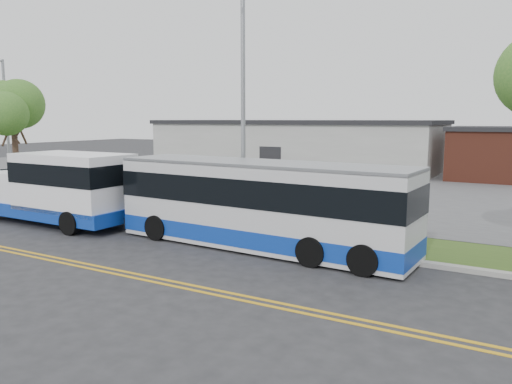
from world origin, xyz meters
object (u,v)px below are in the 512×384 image
Objects in this scene: streetlight_far at (5,119)px; shuttle_bus at (61,186)px; streetlight_near at (242,99)px; parked_car_a at (133,172)px; parked_car_b at (104,173)px; tree_west at (12,107)px; transit_bus at (260,204)px; pedestrian at (85,191)px.

streetlight_far is 13.38m from shuttle_bus.
streetlight_near reaches higher than parked_car_a.
streetlight_far is 6.96m from parked_car_b.
tree_west is 8.70m from parked_car_a.
transit_bus is at bearing -12.92° from streetlight_far.
shuttle_bus is 3.03m from pedestrian.
transit_bus is (20.99, -4.81, -2.96)m from streetlight_far.
streetlight_near is 19.20m from streetlight_far.
tree_west reaches higher than shuttle_bus.
pedestrian is 0.42× the size of parked_car_b.
pedestrian is 9.51m from parked_car_a.
parked_car_b is at bearing 96.45° from tree_west.
tree_west is 3.85× the size of pedestrian.
parked_car_a is (-15.36, 10.03, -0.61)m from transit_bus.
tree_west is 1.40× the size of parked_car_a.
streetlight_near is 1.19× the size of shuttle_bus.
streetlight_near is 5.29× the size of pedestrian.
pedestrian is at bearing -42.90° from parked_car_b.
shuttle_bus is 13.63m from parked_car_b.
parked_car_a is at bearing -86.74° from pedestrian.
streetlight_near is at bearing -44.90° from parked_car_a.
streetlight_far reaches higher than parked_car_b.
shuttle_bus is at bearing 93.54° from pedestrian.
transit_bus is at bearing -23.48° from parked_car_b.
transit_bus is 2.22× the size of parked_car_a.
pedestrian is (-1.48, 2.57, -0.63)m from shuttle_bus.
streetlight_near is 0.87× the size of transit_bus.
streetlight_far is 1.63× the size of parked_car_a.
pedestrian is (-8.67, -0.35, -4.23)m from streetlight_near.
tree_west is at bearing -78.38° from parked_car_b.
streetlight_far is 4.45× the size of pedestrian.
parked_car_b is (-7.14, 7.95, -0.28)m from pedestrian.
streetlight_far reaches higher than pedestrian.
transit_bus is 10.82m from pedestrian.
pedestrian is at bearing -16.38° from streetlight_far.
transit_bus is at bearing -47.46° from parked_car_a.
transit_bus is 18.36m from parked_car_a.
streetlight_far is 11.32m from pedestrian.
shuttle_bus is at bearing -74.56° from parked_car_a.
pedestrian is at bearing 120.58° from shuttle_bus.
tree_west reaches higher than transit_bus.
pedestrian is (-10.66, 1.78, -0.52)m from transit_bus.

